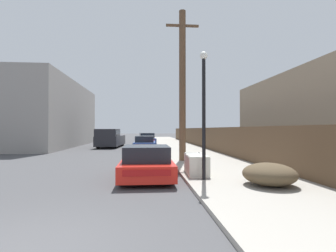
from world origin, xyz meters
TOP-DOWN VIEW (x-y plane):
  - sidewalk_curb at (5.30, 23.50)m, footprint 4.20×63.00m
  - discarded_fridge at (3.77, 6.02)m, footprint 0.83×1.87m
  - parked_sports_car_red at (1.88, 5.91)m, footprint 1.86×4.04m
  - car_parked_mid at (1.81, 18.22)m, footprint 1.86×4.38m
  - car_parked_far at (2.00, 25.39)m, footprint 2.06×4.73m
  - pickup_truck at (-1.69, 22.90)m, footprint 2.47×6.02m
  - utility_pole at (3.86, 10.29)m, footprint 1.80×0.36m
  - street_lamp at (3.81, 4.83)m, footprint 0.26×0.26m
  - brush_pile at (5.58, 3.78)m, footprint 1.57×1.71m
  - wooden_fence at (7.25, 20.65)m, footprint 0.08×42.30m
  - building_left_block at (-8.79, 25.12)m, footprint 7.00×17.93m
  - building_right_house at (12.85, 10.52)m, footprint 6.00×14.36m

SIDE VIEW (x-z plane):
  - sidewalk_curb at x=5.30m, z-range 0.00..0.12m
  - brush_pile at x=5.58m, z-range 0.12..0.79m
  - discarded_fridge at x=3.77m, z-range 0.11..0.87m
  - parked_sports_car_red at x=1.88m, z-range -0.05..1.16m
  - car_parked_mid at x=1.81m, z-range -0.03..1.22m
  - car_parked_far at x=2.00m, z-range -0.04..1.36m
  - pickup_truck at x=-1.69m, z-range 0.00..1.85m
  - wooden_fence at x=7.25m, z-range 0.12..1.96m
  - building_right_house at x=12.85m, z-range 0.00..5.15m
  - street_lamp at x=3.81m, z-range 0.49..4.82m
  - building_left_block at x=-8.79m, z-range 0.00..6.74m
  - utility_pole at x=3.86m, z-range 0.20..8.40m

